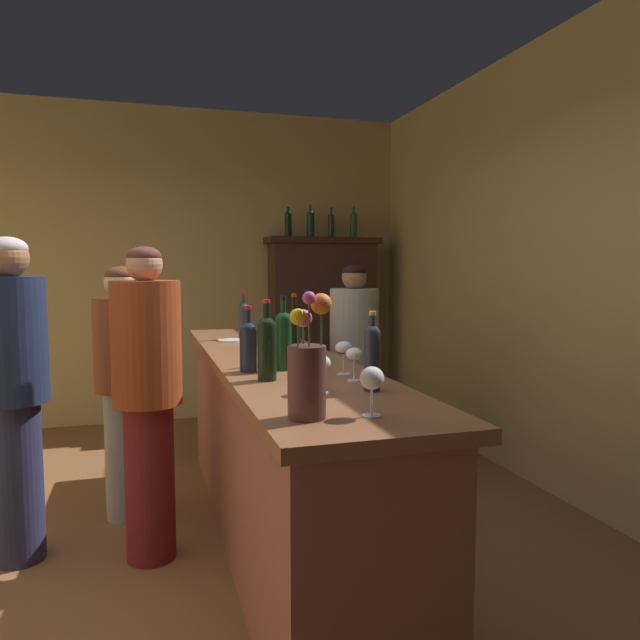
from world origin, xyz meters
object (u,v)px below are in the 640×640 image
display_cabinet (323,323)px  wine_bottle_pinot (267,345)px  display_bottle_left (288,223)px  display_bottle_midleft (311,223)px  wine_bottle_merlot (372,354)px  wine_bottle_rose (283,338)px  wine_glass_front (354,356)px  wine_glass_mid (372,380)px  wine_glass_rear (320,364)px  wine_bottle_malbec (243,318)px  display_bottle_midright (354,223)px  wine_bottle_riesling (248,344)px  wine_glass_spare (344,349)px  bartender (354,364)px  cheese_plate (231,340)px  bar_counter (278,450)px  patron_in_navy (13,384)px  patron_by_cabinet (124,381)px  patron_tall (148,391)px  wine_bottle_syrah (294,334)px  display_bottle_center (331,224)px  flower_arrangement (307,370)px

display_cabinet → wine_bottle_pinot: size_ratio=5.19×
display_cabinet → wine_bottle_pinot: (-1.22, -3.20, 0.23)m
display_bottle_left → display_bottle_midleft: display_bottle_midleft is taller
wine_bottle_merlot → wine_bottle_rose: bearing=111.6°
wine_glass_front → wine_glass_mid: (-0.15, -0.57, 0.01)m
wine_bottle_pinot → wine_glass_rear: (0.14, -0.30, -0.04)m
wine_bottle_malbec → display_bottle_midright: bearing=50.7°
display_bottle_midleft → display_cabinet: bearing=0.0°
display_cabinet → wine_bottle_riesling: 3.24m
wine_glass_spare → bartender: bartender is taller
wine_bottle_malbec → cheese_plate: 0.21m
wine_glass_rear → bar_counter: bearing=87.7°
display_cabinet → wine_glass_front: bearing=-104.8°
display_bottle_left → display_bottle_midleft: size_ratio=0.96×
wine_bottle_rose → wine_glass_mid: (0.07, -0.92, -0.03)m
display_bottle_midleft → display_bottle_midright: (0.45, 0.00, 0.00)m
wine_glass_front → patron_in_navy: size_ratio=0.09×
display_bottle_midright → patron_by_cabinet: 3.16m
wine_glass_spare → display_bottle_midright: bearing=69.3°
patron_tall → patron_by_cabinet: bearing=125.8°
wine_glass_rear → patron_tall: size_ratio=0.09×
wine_bottle_pinot → display_bottle_midright: display_bottle_midright is taller
patron_in_navy → patron_tall: (0.64, -0.17, -0.04)m
wine_glass_spare → wine_bottle_syrah: bearing=110.9°
wine_bottle_pinot → cheese_plate: size_ratio=2.00×
display_bottle_midright → patron_by_cabinet: bearing=-136.8°
wine_bottle_malbec → wine_glass_spare: bearing=-81.9°
wine_bottle_riesling → patron_in_navy: bearing=152.7°
display_bottle_center → bartender: display_bottle_center is taller
bar_counter → display_bottle_midleft: (0.92, 2.61, 1.41)m
wine_glass_spare → display_bottle_left: bearing=80.6°
wine_bottle_rose → display_bottle_midleft: (0.98, 2.98, 0.76)m
display_cabinet → wine_bottle_malbec: display_cabinet is taller
wine_bottle_riesling → flower_arrangement: bearing=-87.7°
flower_arrangement → display_bottle_left: size_ratio=1.30×
wine_bottle_pinot → patron_in_navy: 1.39m
display_cabinet → display_bottle_midright: display_bottle_midright is taller
wine_bottle_riesling → display_bottle_midright: display_bottle_midright is taller
wine_glass_rear → flower_arrangement: (-0.15, -0.35, 0.04)m
wine_bottle_riesling → display_bottle_center: 3.36m
display_cabinet → flower_arrangement: display_cabinet is taller
wine_bottle_pinot → display_bottle_center: display_bottle_center is taller
patron_in_navy → bartender: patron_in_navy is taller
flower_arrangement → display_bottle_center: 4.14m
display_cabinet → patron_in_navy: size_ratio=1.09×
display_cabinet → cheese_plate: 2.19m
wine_glass_rear → patron_by_cabinet: 1.69m
wine_bottle_syrah → wine_glass_rear: 0.71m
display_cabinet → display_bottle_left: (-0.35, -0.00, 0.99)m
wine_bottle_merlot → wine_bottle_rose: wine_bottle_rose is taller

